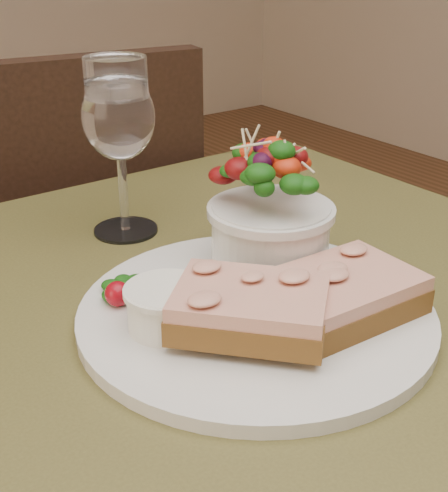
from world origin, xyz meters
TOP-DOWN VIEW (x-y plane):
  - cafe_table at (0.00, 0.00)m, footprint 0.80×0.80m
  - chair_far at (0.09, 0.65)m, footprint 0.49×0.49m
  - dinner_plate at (0.03, 0.00)m, footprint 0.30×0.30m
  - sandwich_front at (0.08, -0.04)m, footprint 0.13×0.10m
  - sandwich_back at (-0.00, -0.03)m, footprint 0.14×0.15m
  - ramekin at (-0.05, 0.02)m, footprint 0.06×0.06m
  - salad_bowl at (0.09, 0.06)m, footprint 0.11×0.11m
  - garnish at (-0.06, 0.08)m, footprint 0.05×0.04m
  - wine_glass at (0.03, 0.23)m, footprint 0.08×0.08m

SIDE VIEW (x-z plane):
  - chair_far at x=0.09m, z-range -0.16..0.74m
  - cafe_table at x=0.00m, z-range 0.27..1.02m
  - dinner_plate at x=0.03m, z-range 0.75..0.76m
  - garnish at x=-0.06m, z-range 0.76..0.78m
  - sandwich_front at x=0.08m, z-range 0.76..0.80m
  - ramekin at x=-0.05m, z-range 0.76..0.80m
  - sandwich_back at x=0.00m, z-range 0.77..0.80m
  - salad_bowl at x=0.09m, z-range 0.76..0.88m
  - wine_glass at x=0.03m, z-range 0.79..0.96m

